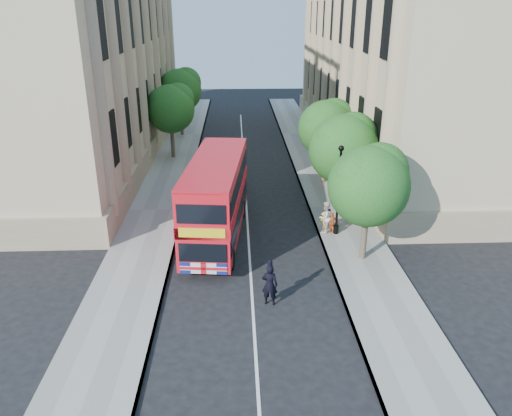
{
  "coord_description": "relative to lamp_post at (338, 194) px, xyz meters",
  "views": [
    {
      "loc": [
        -0.62,
        -19.6,
        12.21
      ],
      "look_at": [
        0.38,
        4.66,
        2.3
      ],
      "focal_mm": 35.0,
      "sensor_mm": 36.0,
      "label": 1
    }
  ],
  "objects": [
    {
      "name": "police_constable",
      "position": [
        -4.25,
        -6.9,
        -1.55
      ],
      "size": [
        0.78,
        0.6,
        1.93
      ],
      "primitive_type": "imported",
      "rotation": [
        0.0,
        0.0,
        2.93
      ],
      "color": "black",
      "rests_on": "ground"
    },
    {
      "name": "pavement_right",
      "position": [
        0.75,
        4.0,
        -2.45
      ],
      "size": [
        3.5,
        80.0,
        0.12
      ],
      "primitive_type": "cube",
      "color": "gray",
      "rests_on": "ground"
    },
    {
      "name": "tree_left_back",
      "position": [
        -10.96,
        24.03,
        2.2
      ],
      "size": [
        4.2,
        4.2,
        6.65
      ],
      "color": "#473828",
      "rests_on": "ground"
    },
    {
      "name": "pavement_left",
      "position": [
        -10.75,
        4.0,
        -2.45
      ],
      "size": [
        3.5,
        80.0,
        0.12
      ],
      "primitive_type": "cube",
      "color": "gray",
      "rests_on": "ground"
    },
    {
      "name": "tree_left_far",
      "position": [
        -10.96,
        16.03,
        1.93
      ],
      "size": [
        4.0,
        4.0,
        6.3
      ],
      "color": "#473828",
      "rests_on": "ground"
    },
    {
      "name": "tree_right_far",
      "position": [
        0.84,
        9.03,
        1.8
      ],
      "size": [
        4.0,
        4.0,
        6.15
      ],
      "color": "#473828",
      "rests_on": "ground"
    },
    {
      "name": "ground",
      "position": [
        -5.0,
        -6.0,
        -2.51
      ],
      "size": [
        120.0,
        120.0,
        0.0
      ],
      "primitive_type": "plane",
      "color": "black",
      "rests_on": "ground"
    },
    {
      "name": "lamp_post",
      "position": [
        0.0,
        0.0,
        0.0
      ],
      "size": [
        0.32,
        0.32,
        5.16
      ],
      "color": "black",
      "rests_on": "pavement_right"
    },
    {
      "name": "tree_right_mid",
      "position": [
        0.84,
        3.03,
        1.93
      ],
      "size": [
        4.2,
        4.2,
        6.37
      ],
      "color": "#473828",
      "rests_on": "ground"
    },
    {
      "name": "building_left",
      "position": [
        -18.8,
        18.0,
        6.49
      ],
      "size": [
        12.0,
        38.0,
        18.0
      ],
      "primitive_type": "cube",
      "color": "tan",
      "rests_on": "ground"
    },
    {
      "name": "building_right",
      "position": [
        8.8,
        18.0,
        6.49
      ],
      "size": [
        12.0,
        38.0,
        18.0
      ],
      "primitive_type": "cube",
      "color": "tan",
      "rests_on": "ground"
    },
    {
      "name": "child_a",
      "position": [
        -0.22,
        0.11,
        -1.78
      ],
      "size": [
        0.75,
        0.4,
        1.22
      ],
      "primitive_type": "imported",
      "rotation": [
        0.0,
        0.0,
        2.99
      ],
      "color": "orange",
      "rests_on": "pavement_right"
    },
    {
      "name": "double_decker_bus",
      "position": [
        -6.74,
        -0.14,
        -0.03
      ],
      "size": [
        3.52,
        9.93,
        4.49
      ],
      "rotation": [
        0.0,
        0.0,
        -0.1
      ],
      "color": "red",
      "rests_on": "ground"
    },
    {
      "name": "box_van",
      "position": [
        -6.91,
        7.63,
        -0.96
      ],
      "size": [
        2.42,
        5.6,
        3.17
      ],
      "rotation": [
        0.0,
        0.0,
        -0.03
      ],
      "color": "black",
      "rests_on": "ground"
    },
    {
      "name": "tree_right_near",
      "position": [
        0.84,
        -2.97,
        1.74
      ],
      "size": [
        4.0,
        4.0,
        6.08
      ],
      "color": "#473828",
      "rests_on": "ground"
    },
    {
      "name": "woman_pedestrian",
      "position": [
        -0.6,
        0.2,
        -1.46
      ],
      "size": [
        1.14,
        1.09,
        1.85
      ],
      "primitive_type": "imported",
      "rotation": [
        0.0,
        0.0,
        3.74
      ],
      "color": "silver",
      "rests_on": "pavement_right"
    },
    {
      "name": "child_b",
      "position": [
        -0.6,
        0.5,
        -1.83
      ],
      "size": [
        0.76,
        0.47,
        1.13
      ],
      "primitive_type": "imported",
      "rotation": [
        0.0,
        0.0,
        3.22
      ],
      "color": "gold",
      "rests_on": "pavement_right"
    }
  ]
}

